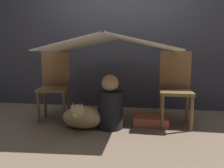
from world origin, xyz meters
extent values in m
plane|color=#7A6651|center=(0.00, 0.00, 0.00)|extent=(8.80, 8.80, 0.00)
cube|color=#3D3D47|center=(0.00, 1.07, 1.25)|extent=(7.00, 0.05, 2.50)
cylinder|color=brown|center=(-0.89, 0.03, 0.20)|extent=(0.04, 0.04, 0.39)
cylinder|color=brown|center=(-0.58, 0.09, 0.20)|extent=(0.04, 0.04, 0.39)
cylinder|color=brown|center=(-0.95, 0.34, 0.20)|extent=(0.04, 0.04, 0.39)
cylinder|color=brown|center=(-0.64, 0.41, 0.20)|extent=(0.04, 0.04, 0.39)
cube|color=brown|center=(-0.77, 0.22, 0.41)|extent=(0.44, 0.44, 0.04)
cube|color=brown|center=(-0.80, 0.39, 0.66)|extent=(0.37, 0.10, 0.47)
cylinder|color=brown|center=(0.61, 0.06, 0.20)|extent=(0.04, 0.04, 0.39)
cylinder|color=brown|center=(0.92, 0.06, 0.20)|extent=(0.04, 0.04, 0.39)
cylinder|color=brown|center=(0.61, 0.38, 0.20)|extent=(0.04, 0.04, 0.39)
cylinder|color=brown|center=(0.93, 0.38, 0.20)|extent=(0.04, 0.04, 0.39)
cube|color=brown|center=(0.77, 0.22, 0.41)|extent=(0.38, 0.38, 0.04)
cube|color=brown|center=(0.77, 0.39, 0.66)|extent=(0.37, 0.03, 0.47)
cube|color=silver|center=(-0.38, 0.22, 0.98)|extent=(0.77, 1.11, 0.19)
cube|color=silver|center=(0.38, 0.22, 0.98)|extent=(0.77, 1.11, 0.19)
cube|color=silver|center=(0.00, 0.22, 1.07)|extent=(0.04, 1.11, 0.01)
cylinder|color=black|center=(0.01, 0.01, 0.22)|extent=(0.29, 0.29, 0.43)
sphere|color=tan|center=(0.01, 0.01, 0.53)|extent=(0.19, 0.19, 0.19)
ellipsoid|color=tan|center=(-0.30, -0.05, 0.13)|extent=(0.47, 0.25, 0.26)
sphere|color=tan|center=(-0.30, -0.23, 0.24)|extent=(0.17, 0.17, 0.17)
ellipsoid|color=tan|center=(-0.30, -0.30, 0.23)|extent=(0.07, 0.08, 0.06)
cone|color=tan|center=(-0.35, -0.23, 0.31)|extent=(0.06, 0.06, 0.07)
cone|color=tan|center=(-0.25, -0.23, 0.31)|extent=(0.06, 0.06, 0.07)
cube|color=#CC664C|center=(0.48, 0.24, 0.05)|extent=(0.41, 0.33, 0.10)
camera|label=1|loc=(0.43, -2.41, 0.85)|focal=35.00mm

